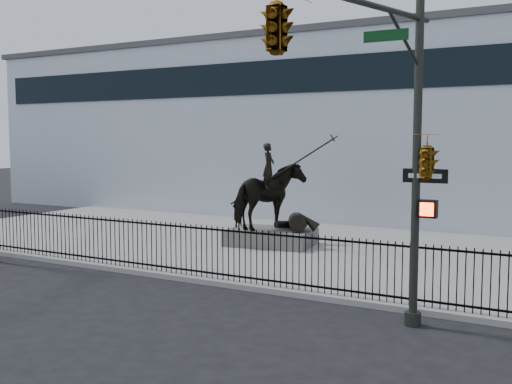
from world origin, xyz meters
The scene contains 7 objects.
ground centered at (0.00, 0.00, 0.00)m, with size 120.00×120.00×0.00m, color black.
plaza centered at (0.00, 7.00, 0.07)m, with size 30.00×12.00×0.15m, color #9B9B98.
building centered at (0.00, 20.00, 4.50)m, with size 44.00×14.00×9.00m, color silver.
picket_fence centered at (0.00, 1.25, 0.90)m, with size 22.10×0.10×1.50m.
statue_plinth centered at (0.03, 6.79, 0.44)m, with size 3.09×2.12×0.58m, color #56534E.
equestrian_statue centered at (0.09, 6.80, 1.94)m, with size 3.93×2.70×3.35m.
traffic_signal_right centered at (6.47, -2.00, 4.85)m, with size 2.17×6.86×7.00m.
Camera 1 is at (10.22, -12.67, 4.10)m, focal length 42.00 mm.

